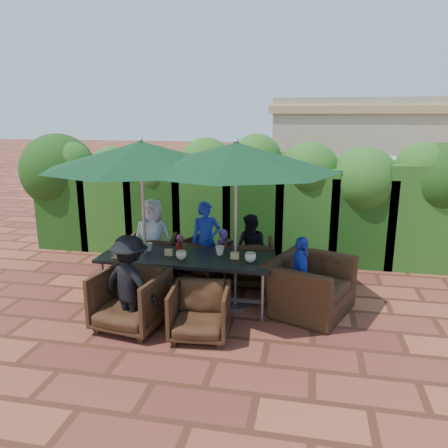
% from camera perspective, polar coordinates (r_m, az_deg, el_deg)
% --- Properties ---
extents(ground, '(80.00, 80.00, 0.00)m').
position_cam_1_polar(ground, '(6.89, -2.68, -9.71)').
color(ground, brown).
rests_on(ground, ground).
extents(dining_table, '(2.56, 0.90, 0.75)m').
position_cam_1_polar(dining_table, '(6.50, -4.96, -4.81)').
color(dining_table, black).
rests_on(dining_table, ground).
extents(umbrella_left, '(2.81, 2.81, 2.46)m').
position_cam_1_polar(umbrella_left, '(6.42, -10.81, 8.82)').
color(umbrella_left, gray).
rests_on(umbrella_left, ground).
extents(umbrella_right, '(2.90, 2.90, 2.46)m').
position_cam_1_polar(umbrella_right, '(6.08, 1.60, 8.78)').
color(umbrella_right, gray).
rests_on(umbrella_right, ground).
extents(chair_far_left, '(0.92, 0.88, 0.82)m').
position_cam_1_polar(chair_far_left, '(7.72, -9.36, -3.95)').
color(chair_far_left, black).
rests_on(chair_far_left, ground).
extents(chair_far_mid, '(0.96, 0.94, 0.77)m').
position_cam_1_polar(chair_far_mid, '(7.53, -2.69, -4.43)').
color(chair_far_mid, black).
rests_on(chair_far_mid, ground).
extents(chair_far_right, '(0.92, 0.88, 0.84)m').
position_cam_1_polar(chair_far_right, '(7.35, 3.20, -4.64)').
color(chair_far_right, black).
rests_on(chair_far_right, ground).
extents(chair_near_left, '(0.95, 0.91, 0.87)m').
position_cam_1_polar(chair_near_left, '(5.98, -12.13, -9.32)').
color(chair_near_left, black).
rests_on(chair_near_left, ground).
extents(chair_near_right, '(0.79, 0.75, 0.75)m').
position_cam_1_polar(chair_near_right, '(5.65, -3.20, -11.09)').
color(chair_near_right, black).
rests_on(chair_near_right, ground).
extents(chair_end_right, '(1.17, 1.39, 1.04)m').
position_cam_1_polar(chair_end_right, '(6.40, 11.07, -6.85)').
color(chair_end_right, black).
rests_on(chair_end_right, ground).
extents(adult_far_left, '(0.70, 0.44, 1.40)m').
position_cam_1_polar(adult_far_left, '(7.61, -9.30, -1.95)').
color(adult_far_left, silver).
rests_on(adult_far_left, ground).
extents(adult_far_mid, '(0.60, 0.55, 1.37)m').
position_cam_1_polar(adult_far_mid, '(7.44, -2.36, -2.27)').
color(adult_far_mid, '#223BB9').
rests_on(adult_far_mid, ground).
extents(adult_far_right, '(0.66, 0.53, 1.19)m').
position_cam_1_polar(adult_far_right, '(7.28, 3.65, -3.38)').
color(adult_far_right, black).
rests_on(adult_far_right, ground).
extents(adult_near_left, '(0.91, 0.64, 1.30)m').
position_cam_1_polar(adult_near_left, '(5.83, -12.12, -7.65)').
color(adult_near_left, black).
rests_on(adult_near_left, ground).
extents(adult_end_right, '(0.47, 0.72, 1.13)m').
position_cam_1_polar(adult_end_right, '(6.30, 9.94, -6.66)').
color(adult_end_right, '#223BB9').
rests_on(adult_end_right, ground).
extents(child_left, '(0.35, 0.32, 0.79)m').
position_cam_1_polar(child_left, '(7.58, -5.62, -4.31)').
color(child_left, '#CD4872').
rests_on(child_left, ground).
extents(child_right, '(0.39, 0.36, 0.89)m').
position_cam_1_polar(child_right, '(7.51, 0.02, -4.01)').
color(child_right, '#8353B5').
rests_on(child_right, ground).
extents(pedestrian_a, '(1.51, 0.58, 1.60)m').
position_cam_1_polar(pedestrian_a, '(10.46, 9.94, 2.98)').
color(pedestrian_a, '#258B31').
rests_on(pedestrian_a, ground).
extents(pedestrian_b, '(1.04, 0.94, 1.85)m').
position_cam_1_polar(pedestrian_b, '(10.84, 15.01, 3.77)').
color(pedestrian_b, '#CD4872').
rests_on(pedestrian_b, ground).
extents(pedestrian_c, '(1.33, 1.03, 1.88)m').
position_cam_1_polar(pedestrian_c, '(10.64, 20.88, 3.23)').
color(pedestrian_c, '#92939A').
rests_on(pedestrian_c, ground).
extents(cup_a, '(0.17, 0.17, 0.13)m').
position_cam_1_polar(cup_a, '(6.66, -13.83, -3.45)').
color(cup_a, beige).
rests_on(cup_a, dining_table).
extents(cup_b, '(0.13, 0.13, 0.12)m').
position_cam_1_polar(cup_b, '(6.78, -9.86, -2.96)').
color(cup_b, beige).
rests_on(cup_b, dining_table).
extents(cup_c, '(0.15, 0.15, 0.12)m').
position_cam_1_polar(cup_c, '(6.33, -5.61, -4.07)').
color(cup_c, beige).
rests_on(cup_c, dining_table).
extents(cup_d, '(0.14, 0.14, 0.13)m').
position_cam_1_polar(cup_d, '(6.49, -0.55, -3.50)').
color(cup_d, beige).
rests_on(cup_d, dining_table).
extents(cup_e, '(0.17, 0.17, 0.13)m').
position_cam_1_polar(cup_e, '(6.20, 3.46, -4.37)').
color(cup_e, beige).
rests_on(cup_e, dining_table).
extents(ketchup_bottle, '(0.04, 0.04, 0.17)m').
position_cam_1_polar(ketchup_bottle, '(6.57, -6.05, -3.18)').
color(ketchup_bottle, '#B20C0A').
rests_on(ketchup_bottle, dining_table).
extents(sauce_bottle, '(0.04, 0.04, 0.17)m').
position_cam_1_polar(sauce_bottle, '(6.50, -5.20, -3.36)').
color(sauce_bottle, '#4C230C').
rests_on(sauce_bottle, dining_table).
extents(serving_tray, '(0.35, 0.25, 0.02)m').
position_cam_1_polar(serving_tray, '(6.58, -12.70, -4.12)').
color(serving_tray, '#A3804F').
rests_on(serving_tray, dining_table).
extents(number_block_left, '(0.12, 0.06, 0.10)m').
position_cam_1_polar(number_block_left, '(6.51, -7.21, -3.69)').
color(number_block_left, tan).
rests_on(number_block_left, dining_table).
extents(number_block_right, '(0.12, 0.06, 0.10)m').
position_cam_1_polar(number_block_right, '(6.32, 1.42, -4.13)').
color(number_block_right, tan).
rests_on(number_block_right, dining_table).
extents(hedge_wall, '(9.10, 1.60, 2.43)m').
position_cam_1_polar(hedge_wall, '(8.70, 0.59, 4.34)').
color(hedge_wall, '#17320D').
rests_on(hedge_wall, ground).
extents(building, '(6.20, 3.08, 3.20)m').
position_cam_1_polar(building, '(13.29, 19.98, 8.21)').
color(building, '#BEAF8D').
rests_on(building, ground).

